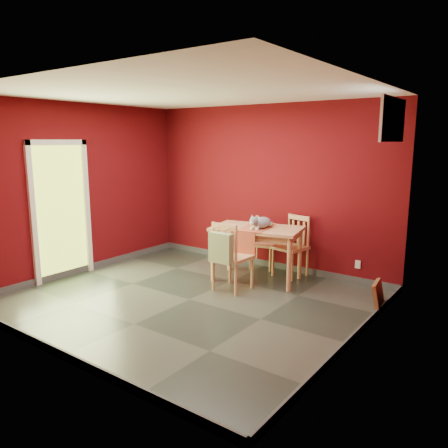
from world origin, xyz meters
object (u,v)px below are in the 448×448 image
Objects in this scene: chair_near at (231,256)px; picture_frame at (378,297)px; dining_table at (257,234)px; cat at (261,221)px; tote_bag at (221,248)px; chair_far_right at (292,245)px; chair_far_left at (264,242)px.

picture_frame is at bearing 12.31° from chair_near.
dining_table is 0.25m from cat.
picture_frame is (1.97, 0.66, -0.48)m from tote_bag.
chair_near reaches higher than chair_far_right.
dining_table is at bearing 124.52° from cat.
chair_near is (-0.38, -1.15, 0.02)m from chair_far_right.
picture_frame is (1.82, -0.16, -0.75)m from cat.
cat reaches higher than chair_near.
picture_frame is at bearing -5.87° from dining_table.
cat reaches higher than picture_frame.
dining_table is 0.75m from chair_far_left.
chair_far_right reaches higher than picture_frame.
chair_far_left reaches higher than dining_table.
chair_far_right is 1.21m from chair_near.
chair_near is 2.09× the size of cat.
chair_far_right is (0.59, -0.12, 0.05)m from chair_far_left.
chair_far_right is 0.96× the size of chair_near.
chair_far_right is 0.76m from cat.
tote_bag is 2.13m from picture_frame.
cat is at bearing 175.06° from picture_frame.
tote_bag is at bearing -161.43° from picture_frame.
tote_bag is at bearing -93.22° from dining_table.
chair_far_right is at bearing 74.55° from tote_bag.
picture_frame is at bearing 18.57° from tote_bag.
dining_table is 1.69× the size of chair_far_left.
picture_frame is (1.92, -0.20, -0.53)m from dining_table.
chair_far_left is at bearing 99.31° from chair_near.
chair_near is 2.04× the size of tote_bag.
cat is 1.20× the size of picture_frame.
cat reaches higher than dining_table.
chair_far_left is (-0.25, 0.65, -0.28)m from dining_table.
chair_near reaches higher than dining_table.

